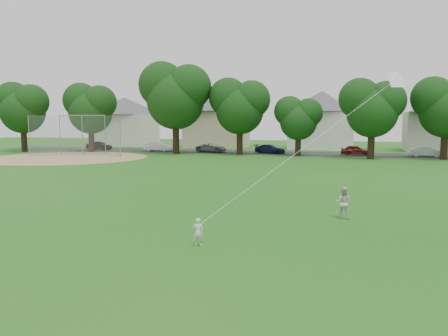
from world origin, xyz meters
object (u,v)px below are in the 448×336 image
(toddler, at_px, (198,232))
(kite, at_px, (315,139))
(baseball_backstop, at_px, (80,136))
(older_boy, at_px, (343,203))

(toddler, relative_size, kite, 0.08)
(kite, relative_size, baseball_backstop, 1.15)
(older_boy, bearing_deg, toddler, 58.02)
(toddler, relative_size, baseball_backstop, 0.09)
(kite, xyz_separation_m, baseball_backstop, (-29.23, 26.63, -0.93))
(toddler, bearing_deg, kite, -138.99)
(older_boy, bearing_deg, kite, 48.09)
(kite, bearing_deg, older_boy, 41.86)
(toddler, distance_m, kite, 6.23)
(older_boy, bearing_deg, baseball_backstop, -33.97)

